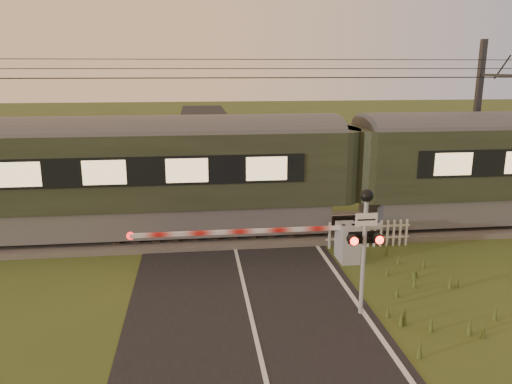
{
  "coord_description": "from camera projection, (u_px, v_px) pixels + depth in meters",
  "views": [
    {
      "loc": [
        -1.21,
        -10.59,
        5.82
      ],
      "look_at": [
        0.48,
        3.2,
        2.36
      ],
      "focal_mm": 35.0,
      "sensor_mm": 36.0,
      "label": 1
    }
  ],
  "objects": [
    {
      "name": "track_bed",
      "position": [
        232.0,
        232.0,
        17.99
      ],
      "size": [
        140.0,
        3.4,
        0.39
      ],
      "color": "#47423D",
      "rests_on": "ground"
    },
    {
      "name": "crossing_signal",
      "position": [
        365.0,
        230.0,
        11.64
      ],
      "size": [
        0.8,
        0.34,
        3.12
      ],
      "color": "gray",
      "rests_on": "ground"
    },
    {
      "name": "overhead_wires",
      "position": [
        230.0,
        71.0,
        16.62
      ],
      "size": [
        120.0,
        0.62,
        0.62
      ],
      "color": "black",
      "rests_on": "ground"
    },
    {
      "name": "boom_gate",
      "position": [
        335.0,
        241.0,
        15.34
      ],
      "size": [
        7.71,
        0.89,
        1.19
      ],
      "color": "gray",
      "rests_on": "ground"
    },
    {
      "name": "picket_fence",
      "position": [
        368.0,
        234.0,
        16.59
      ],
      "size": [
        2.87,
        0.08,
        0.9
      ],
      "color": "silver",
      "rests_on": "ground"
    },
    {
      "name": "train",
      "position": [
        348.0,
        170.0,
        17.96
      ],
      "size": [
        42.34,
        2.92,
        3.94
      ],
      "color": "slate",
      "rests_on": "ground"
    },
    {
      "name": "catenary_mast",
      "position": [
        477.0,
        123.0,
        20.49
      ],
      "size": [
        0.22,
        2.46,
        6.94
      ],
      "color": "#2D2D30",
      "rests_on": "ground"
    },
    {
      "name": "ground",
      "position": [
        252.0,
        322.0,
        11.75
      ],
      "size": [
        160.0,
        160.0,
        0.0
      ],
      "primitive_type": "plane",
      "color": "#384B1D",
      "rests_on": "ground"
    },
    {
      "name": "road",
      "position": [
        254.0,
        327.0,
        11.52
      ],
      "size": [
        6.0,
        140.0,
        0.03
      ],
      "color": "black",
      "rests_on": "ground"
    }
  ]
}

